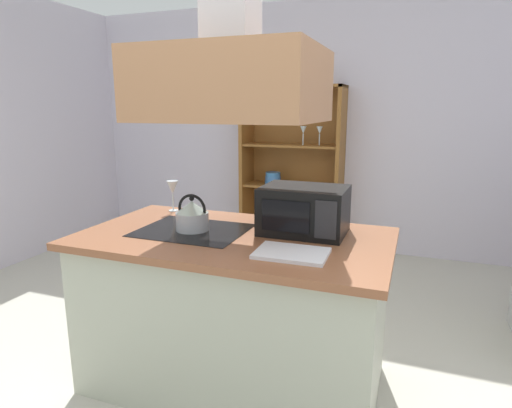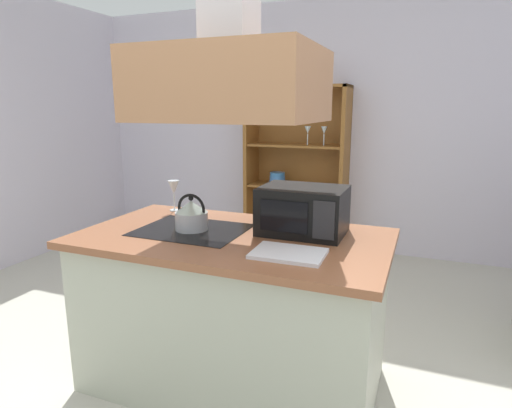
{
  "view_description": "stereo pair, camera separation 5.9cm",
  "coord_description": "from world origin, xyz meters",
  "px_view_note": "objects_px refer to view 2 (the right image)",
  "views": [
    {
      "loc": [
        0.87,
        -1.82,
        1.59
      ],
      "look_at": [
        -0.04,
        0.6,
        1.0
      ],
      "focal_mm": 30.2,
      "sensor_mm": 36.0,
      "label": 1
    },
    {
      "loc": [
        0.93,
        -1.8,
        1.59
      ],
      "look_at": [
        -0.04,
        0.6,
        1.0
      ],
      "focal_mm": 30.2,
      "sensor_mm": 36.0,
      "label": 2
    }
  ],
  "objects_px": {
    "cutting_board": "(289,253)",
    "wine_glass_on_counter": "(174,188)",
    "kettle": "(191,215)",
    "dish_cabinet": "(297,179)",
    "microwave": "(303,210)"
  },
  "relations": [
    {
      "from": "kettle",
      "to": "microwave",
      "type": "bearing_deg",
      "value": 16.56
    },
    {
      "from": "microwave",
      "to": "wine_glass_on_counter",
      "type": "relative_size",
      "value": 2.23
    },
    {
      "from": "kettle",
      "to": "dish_cabinet",
      "type": "bearing_deg",
      "value": 92.96
    },
    {
      "from": "cutting_board",
      "to": "microwave",
      "type": "xyz_separation_m",
      "value": [
        -0.04,
        0.38,
        0.12
      ]
    },
    {
      "from": "kettle",
      "to": "wine_glass_on_counter",
      "type": "height_order",
      "value": "kettle"
    },
    {
      "from": "cutting_board",
      "to": "microwave",
      "type": "distance_m",
      "value": 0.4
    },
    {
      "from": "kettle",
      "to": "wine_glass_on_counter",
      "type": "relative_size",
      "value": 1.01
    },
    {
      "from": "dish_cabinet",
      "to": "microwave",
      "type": "xyz_separation_m",
      "value": [
        0.73,
        -2.35,
        0.23
      ]
    },
    {
      "from": "microwave",
      "to": "wine_glass_on_counter",
      "type": "height_order",
      "value": "microwave"
    },
    {
      "from": "cutting_board",
      "to": "wine_glass_on_counter",
      "type": "xyz_separation_m",
      "value": [
        -0.99,
        0.57,
        0.14
      ]
    },
    {
      "from": "cutting_board",
      "to": "wine_glass_on_counter",
      "type": "distance_m",
      "value": 1.15
    },
    {
      "from": "cutting_board",
      "to": "microwave",
      "type": "height_order",
      "value": "microwave"
    },
    {
      "from": "dish_cabinet",
      "to": "cutting_board",
      "type": "distance_m",
      "value": 2.84
    },
    {
      "from": "kettle",
      "to": "microwave",
      "type": "relative_size",
      "value": 0.45
    },
    {
      "from": "microwave",
      "to": "cutting_board",
      "type": "bearing_deg",
      "value": -83.97
    }
  ]
}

